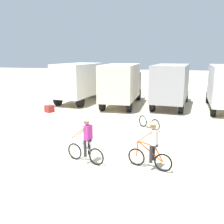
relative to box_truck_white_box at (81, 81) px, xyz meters
name	(u,v)px	position (x,y,z in m)	size (l,w,h in m)	color
ground_plane	(76,157)	(4.25, -11.86, -1.87)	(120.00, 120.00, 0.00)	beige
box_truck_white_box	(81,81)	(0.00, 0.00, 0.00)	(3.04, 6.95, 3.35)	white
box_truck_cream_rv	(122,83)	(3.80, -0.80, 0.00)	(2.45, 6.77, 3.35)	beige
box_truck_grey_hauler	(171,83)	(7.71, -0.29, 0.00)	(2.99, 6.94, 3.35)	#9E9EA3
cyclist_orange_shirt	(86,142)	(4.84, -12.26, -1.03)	(1.67, 0.68, 1.82)	black
cyclist_cowboy_hat	(151,147)	(7.33, -12.20, -1.03)	(1.68, 0.64, 1.82)	black
bicycle_spare	(149,122)	(6.70, -7.06, -1.48)	(1.31, 1.22, 0.97)	black
supply_crate	(49,109)	(-0.79, -4.54, -1.62)	(0.53, 0.52, 0.51)	#9E2D2D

